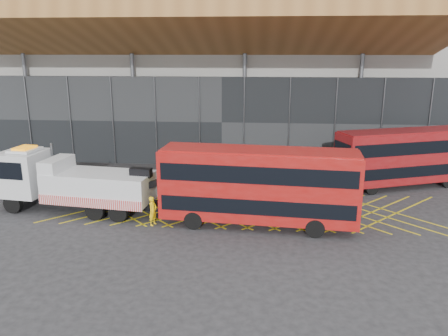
# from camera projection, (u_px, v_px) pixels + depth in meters

# --- Properties ---
(ground_plane) EXTENTS (120.00, 120.00, 0.00)m
(ground_plane) POSITION_uv_depth(u_px,v_px,m) (178.00, 207.00, 29.54)
(ground_plane) COLOR #262628
(road_markings) EXTENTS (26.36, 7.16, 0.01)m
(road_markings) POSITION_uv_depth(u_px,v_px,m) (249.00, 209.00, 29.16)
(road_markings) COLOR yellow
(road_markings) RESTS_ON ground_plane
(construction_building) EXTENTS (55.00, 23.97, 18.00)m
(construction_building) POSITION_uv_depth(u_px,v_px,m) (227.00, 63.00, 44.76)
(construction_building) COLOR gray
(construction_building) RESTS_ON ground_plane
(recovery_truck) EXTENTS (12.24, 4.23, 4.24)m
(recovery_truck) POSITION_uv_depth(u_px,v_px,m) (70.00, 182.00, 28.39)
(recovery_truck) COLOR black
(recovery_truck) RESTS_ON ground_plane
(bus_towed) EXTENTS (11.80, 3.73, 4.72)m
(bus_towed) POSITION_uv_depth(u_px,v_px,m) (258.00, 184.00, 25.75)
(bus_towed) COLOR #9E0F0C
(bus_towed) RESTS_ON ground_plane
(bus_second) EXTENTS (11.13, 6.06, 4.45)m
(bus_second) POSITION_uv_depth(u_px,v_px,m) (406.00, 156.00, 33.36)
(bus_second) COLOR maroon
(bus_second) RESTS_ON ground_plane
(worker) EXTENTS (0.62, 0.76, 1.79)m
(worker) POSITION_uv_depth(u_px,v_px,m) (153.00, 211.00, 26.30)
(worker) COLOR yellow
(worker) RESTS_ON ground_plane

